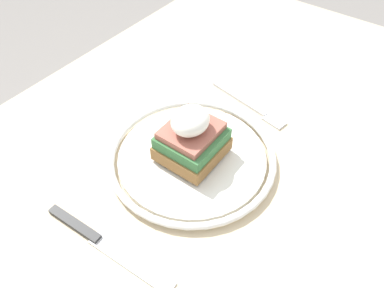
{
  "coord_description": "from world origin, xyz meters",
  "views": [
    {
      "loc": [
        0.31,
        0.21,
        1.17
      ],
      "look_at": [
        0.01,
        -0.01,
        0.78
      ],
      "focal_mm": 35.0,
      "sensor_mm": 36.0,
      "label": 1
    }
  ],
  "objects_px": {
    "fork": "(251,106)",
    "knife": "(98,240)",
    "sandwich": "(192,137)",
    "plate": "(192,157)"
  },
  "relations": [
    {
      "from": "fork",
      "to": "knife",
      "type": "distance_m",
      "value": 0.33
    },
    {
      "from": "fork",
      "to": "knife",
      "type": "height_order",
      "value": "knife"
    },
    {
      "from": "sandwich",
      "to": "knife",
      "type": "height_order",
      "value": "sandwich"
    },
    {
      "from": "sandwich",
      "to": "fork",
      "type": "distance_m",
      "value": 0.16
    },
    {
      "from": "knife",
      "to": "plate",
      "type": "bearing_deg",
      "value": 175.08
    },
    {
      "from": "plate",
      "to": "fork",
      "type": "height_order",
      "value": "plate"
    },
    {
      "from": "plate",
      "to": "sandwich",
      "type": "relative_size",
      "value": 2.82
    },
    {
      "from": "plate",
      "to": "fork",
      "type": "bearing_deg",
      "value": 176.77
    },
    {
      "from": "sandwich",
      "to": "knife",
      "type": "relative_size",
      "value": 0.45
    },
    {
      "from": "fork",
      "to": "plate",
      "type": "bearing_deg",
      "value": -3.23
    }
  ]
}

